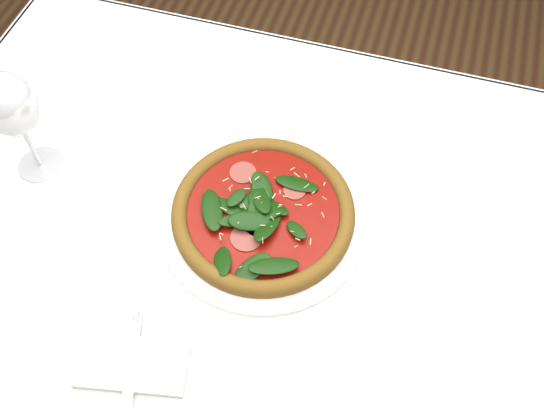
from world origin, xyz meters
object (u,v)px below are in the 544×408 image
(pizza, at_px, (263,210))
(plate, at_px, (263,217))
(napkin, at_px, (133,366))
(wine_glass, at_px, (10,107))

(pizza, bearing_deg, plate, 0.00)
(pizza, bearing_deg, napkin, -109.71)
(napkin, bearing_deg, pizza, 70.29)
(wine_glass, bearing_deg, napkin, -43.48)
(pizza, height_order, napkin, pizza)
(plate, distance_m, wine_glass, 0.40)
(wine_glass, xyz_separation_m, napkin, (0.28, -0.26, -0.14))
(pizza, relative_size, napkin, 2.28)
(plate, bearing_deg, wine_glass, -179.09)
(pizza, relative_size, wine_glass, 1.67)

